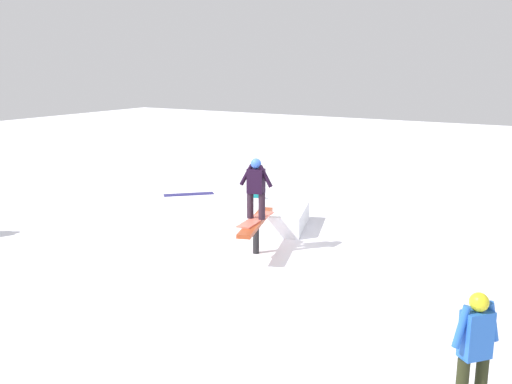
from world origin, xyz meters
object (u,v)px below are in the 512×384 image
(main_rider_on_rail, at_px, (256,190))
(backpack_on_snow, at_px, (255,194))
(loose_snowboard_navy, at_px, (189,194))
(rail_feature, at_px, (256,225))
(bystander_blue, at_px, (475,347))

(main_rider_on_rail, xyz_separation_m, backpack_on_snow, (-4.13, -2.52, -1.20))
(main_rider_on_rail, relative_size, loose_snowboard_navy, 0.92)
(rail_feature, height_order, bystander_blue, bystander_blue)
(bystander_blue, distance_m, backpack_on_snow, 10.81)
(bystander_blue, relative_size, loose_snowboard_navy, 0.98)
(rail_feature, bearing_deg, main_rider_on_rail, 0.00)
(rail_feature, distance_m, backpack_on_snow, 4.86)
(backpack_on_snow, bearing_deg, loose_snowboard_navy, 61.30)
(backpack_on_snow, bearing_deg, main_rider_on_rail, 170.46)
(bystander_blue, bearing_deg, loose_snowboard_navy, 93.28)
(main_rider_on_rail, bearing_deg, backpack_on_snow, -156.28)
(bystander_blue, relative_size, backpack_on_snow, 4.34)
(main_rider_on_rail, distance_m, backpack_on_snow, 4.99)
(main_rider_on_rail, relative_size, bystander_blue, 0.94)
(bystander_blue, xyz_separation_m, loose_snowboard_navy, (-7.27, -9.62, -0.82))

